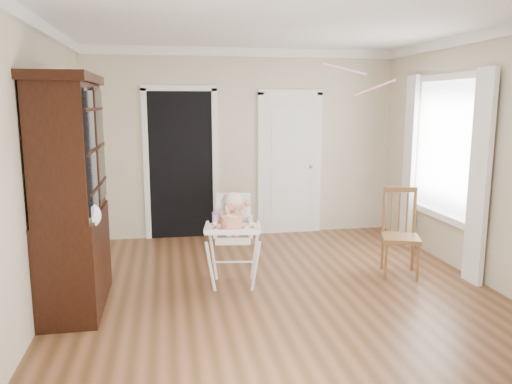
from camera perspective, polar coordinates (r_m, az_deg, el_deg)
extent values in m
plane|color=#51341C|center=(5.19, 2.87, -11.77)|extent=(5.00, 5.00, 0.00)
plane|color=white|center=(4.88, 3.17, 19.13)|extent=(5.00, 5.00, 0.00)
plane|color=beige|center=(7.30, -1.51, 5.53)|extent=(4.50, 0.00, 4.50)
plane|color=beige|center=(4.86, -23.79, 2.35)|extent=(0.00, 5.00, 5.00)
plane|color=beige|center=(5.80, 25.25, 3.37)|extent=(0.00, 5.00, 5.00)
cube|color=black|center=(7.23, -8.55, 2.99)|extent=(0.90, 0.03, 2.10)
cube|color=white|center=(7.23, -12.44, 2.86)|extent=(0.08, 0.05, 2.18)
cube|color=white|center=(7.26, -4.68, 3.10)|extent=(0.08, 0.05, 2.18)
cube|color=white|center=(7.17, -8.78, 11.66)|extent=(1.06, 0.05, 0.08)
cube|color=white|center=(7.44, 3.87, 3.09)|extent=(0.80, 0.05, 2.05)
cube|color=white|center=(7.36, 0.53, 3.03)|extent=(0.08, 0.05, 2.13)
cube|color=white|center=(7.57, 7.10, 3.15)|extent=(0.08, 0.05, 2.13)
sphere|color=gold|center=(7.50, 6.31, 2.91)|extent=(0.06, 0.06, 0.06)
cube|color=white|center=(6.45, 21.04, 4.70)|extent=(0.02, 1.20, 1.60)
cube|color=white|center=(6.42, 21.36, 12.18)|extent=(0.06, 1.36, 0.08)
cube|color=white|center=(5.78, 24.18, 1.43)|extent=(0.08, 0.28, 2.30)
cube|color=white|center=(7.11, 17.11, 3.34)|extent=(0.08, 0.28, 2.30)
cylinder|color=white|center=(5.21, -5.21, -8.60)|extent=(0.13, 0.11, 0.58)
cylinder|color=white|center=(5.20, -0.05, -8.59)|extent=(0.11, 0.13, 0.58)
cylinder|color=white|center=(5.61, -4.94, -7.21)|extent=(0.11, 0.13, 0.58)
cylinder|color=white|center=(5.61, -0.16, -7.19)|extent=(0.13, 0.11, 0.58)
cylinder|color=white|center=(5.36, -2.60, -7.99)|extent=(0.44, 0.09, 0.02)
cube|color=white|center=(5.33, -2.61, -5.16)|extent=(0.42, 0.40, 0.08)
cube|color=white|center=(5.30, -4.61, -3.95)|extent=(0.09, 0.33, 0.17)
cube|color=white|center=(5.30, -0.63, -3.94)|extent=(0.09, 0.33, 0.17)
cube|color=white|center=(5.43, -2.60, -2.34)|extent=(0.37, 0.11, 0.43)
cube|color=white|center=(5.06, -2.68, -4.22)|extent=(0.59, 0.46, 0.03)
cube|color=white|center=(4.88, -2.72, -4.55)|extent=(0.54, 0.11, 0.04)
ellipsoid|color=beige|center=(5.32, -2.62, -3.50)|extent=(0.25, 0.21, 0.28)
sphere|color=beige|center=(5.27, -2.64, -1.09)|extent=(0.22, 0.22, 0.19)
sphere|color=red|center=(5.25, -2.64, -3.03)|extent=(0.14, 0.14, 0.14)
sphere|color=red|center=(5.20, -2.92, -1.77)|extent=(0.07, 0.07, 0.07)
sphere|color=red|center=(5.19, -1.00, -1.30)|extent=(0.07, 0.07, 0.07)
cylinder|color=silver|center=(5.03, -2.83, -4.11)|extent=(0.27, 0.27, 0.01)
cylinder|color=red|center=(5.01, -2.84, -3.45)|extent=(0.21, 0.21, 0.11)
cylinder|color=#F2E08C|center=(4.98, -2.63, -2.92)|extent=(0.09, 0.09, 0.02)
cylinder|color=pink|center=(5.19, -4.67, -3.15)|extent=(0.06, 0.06, 0.10)
cylinder|color=#845A9E|center=(5.17, -4.68, -2.45)|extent=(0.07, 0.07, 0.03)
cone|color=#845A9E|center=(5.16, -4.69, -2.10)|extent=(0.02, 0.02, 0.04)
cube|color=black|center=(5.11, -19.90, -7.31)|extent=(0.51, 1.22, 0.91)
cube|color=black|center=(4.91, -20.65, 4.68)|extent=(0.47, 1.22, 1.22)
cube|color=black|center=(4.57, -18.31, 4.45)|extent=(0.02, 0.53, 1.07)
cube|color=black|center=(5.17, -17.39, 5.11)|extent=(0.02, 0.53, 1.07)
cube|color=black|center=(4.90, -21.12, 12.03)|extent=(0.55, 1.30, 0.08)
ellipsoid|color=white|center=(4.61, -18.51, -2.55)|extent=(0.20, 0.16, 0.22)
cube|color=brown|center=(5.88, 16.18, -5.09)|extent=(0.51, 0.51, 0.05)
cylinder|color=brown|center=(5.75, 14.60, -7.60)|extent=(0.03, 0.03, 0.43)
cylinder|color=brown|center=(5.80, 18.02, -7.62)|extent=(0.03, 0.03, 0.43)
cylinder|color=brown|center=(6.08, 14.23, -6.61)|extent=(0.03, 0.03, 0.43)
cylinder|color=brown|center=(6.13, 17.46, -6.64)|extent=(0.03, 0.03, 0.43)
cylinder|color=brown|center=(5.97, 14.42, -2.03)|extent=(0.03, 0.03, 0.56)
cylinder|color=brown|center=(6.02, 17.70, -2.10)|extent=(0.03, 0.03, 0.56)
cube|color=brown|center=(5.94, 16.18, 0.29)|extent=(0.36, 0.15, 0.06)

